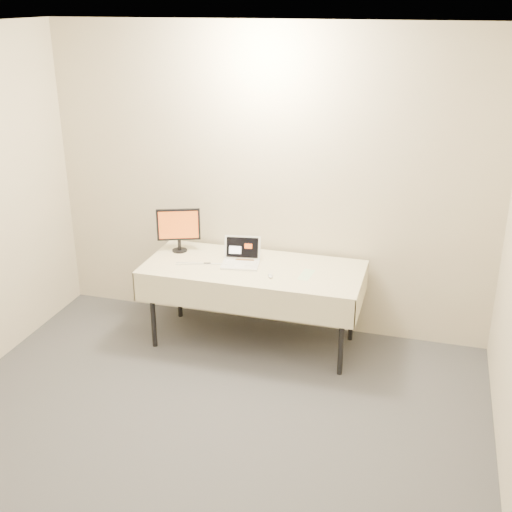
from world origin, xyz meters
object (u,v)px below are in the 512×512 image
(laptop, at_px, (241,258))
(book, at_px, (235,249))
(table, at_px, (253,273))
(monitor, at_px, (179,227))

(laptop, relative_size, book, 1.63)
(table, distance_m, monitor, 0.81)
(table, relative_size, monitor, 4.70)
(table, bearing_deg, book, 156.93)
(laptop, xyz_separation_m, book, (-0.07, 0.04, 0.05))
(table, height_order, monitor, monitor)
(table, bearing_deg, laptop, 161.73)
(table, height_order, laptop, laptop)
(table, xyz_separation_m, laptop, (-0.12, 0.04, 0.11))
(laptop, relative_size, monitor, 0.88)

